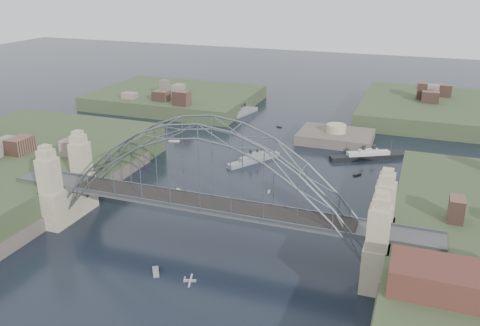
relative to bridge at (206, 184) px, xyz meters
name	(u,v)px	position (x,y,z in m)	size (l,w,h in m)	color
ground	(208,243)	(0.00, 0.00, -12.32)	(500.00, 500.00, 0.00)	black
bridge	(206,184)	(0.00, 0.00, 0.00)	(84.00, 13.80, 24.60)	#49494C
headland_nw	(176,103)	(-55.00, 95.00, -11.82)	(60.00, 45.00, 9.00)	#354527
headland_ne	(464,117)	(50.00, 110.00, -11.57)	(70.00, 55.00, 9.50)	#354527
fort_island	(335,143)	(12.00, 70.00, -12.66)	(22.00, 16.00, 9.40)	#554C45
wharf_shed	(467,284)	(44.00, -14.00, -2.32)	(20.00, 8.00, 4.00)	#592D26
naval_cruiser_near	(254,159)	(-5.73, 44.62, -11.53)	(10.84, 15.74, 5.12)	gray
naval_cruiser_far	(243,113)	(-24.78, 88.83, -11.45)	(6.02, 16.63, 5.59)	gray
ocean_liner	(368,156)	(23.27, 57.94, -11.50)	(20.32, 12.96, 5.29)	black
aeroplane	(189,280)	(6.35, -21.08, -6.04)	(1.93, 3.38, 0.50)	#A9ACB1
small_boat_a	(176,191)	(-16.63, 19.16, -12.04)	(2.67, 2.71, 1.43)	silver
small_boat_b	(269,192)	(4.14, 26.53, -12.17)	(0.89, 1.76, 0.45)	silver
small_boat_c	(156,272)	(-4.33, -12.59, -12.17)	(2.53, 3.17, 0.45)	silver
small_boat_d	(357,175)	(22.16, 44.51, -12.17)	(2.02, 2.28, 0.45)	silver
small_boat_e	(174,141)	(-34.31, 52.86, -12.17)	(3.53, 1.90, 0.45)	silver
small_boat_f	(260,157)	(-4.59, 46.21, -11.29)	(1.58, 1.59, 2.38)	silver
small_boat_h	(279,127)	(-8.28, 78.41, -12.17)	(1.84, 0.94, 0.45)	silver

